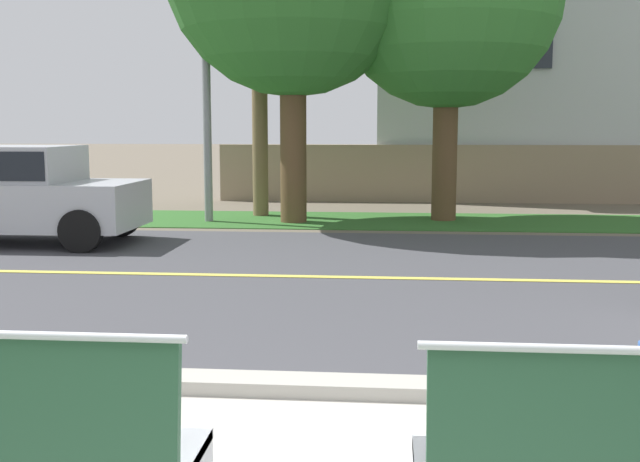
{
  "coord_description": "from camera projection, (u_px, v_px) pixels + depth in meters",
  "views": [
    {
      "loc": [
        0.34,
        -2.76,
        1.84
      ],
      "look_at": [
        -0.21,
        3.39,
        1.0
      ],
      "focal_mm": 43.27,
      "sensor_mm": 36.0,
      "label": 1
    }
  ],
  "objects": [
    {
      "name": "car_silver_near",
      "position": [
        3.0,
        189.0,
        12.18
      ],
      "size": [
        4.3,
        1.86,
        1.54
      ],
      "color": "#B2B5BC",
      "rests_on": "ground_plane"
    },
    {
      "name": "streetlamp",
      "position": [
        207.0,
        0.0,
        14.62
      ],
      "size": [
        0.24,
        2.1,
        7.43
      ],
      "color": "gray",
      "rests_on": "ground_plane"
    },
    {
      "name": "garden_wall",
      "position": [
        484.0,
        174.0,
        18.75
      ],
      "size": [
        13.0,
        0.36,
        1.4
      ],
      "primitive_type": "cube",
      "color": "gray",
      "rests_on": "ground_plane"
    },
    {
      "name": "house_across_street",
      "position": [
        617.0,
        53.0,
        21.14
      ],
      "size": [
        14.03,
        6.91,
        7.61
      ],
      "color": "#B7BCC1",
      "rests_on": "ground_plane"
    },
    {
      "name": "ground_plane",
      "position": [
        364.0,
        258.0,
        10.9
      ],
      "size": [
        140.0,
        140.0,
        0.0
      ],
      "primitive_type": "plane",
      "color": "#665B4C"
    },
    {
      "name": "far_verge_grass",
      "position": [
        371.0,
        221.0,
        15.11
      ],
      "size": [
        48.0,
        2.8,
        0.02
      ],
      "primitive_type": "cube",
      "color": "#2D6026",
      "rests_on": "ground_plane"
    },
    {
      "name": "curb_edge",
      "position": [
        337.0,
        387.0,
        5.32
      ],
      "size": [
        44.0,
        0.3,
        0.11
      ],
      "primitive_type": "cube",
      "color": "#ADA89E",
      "rests_on": "ground_plane"
    },
    {
      "name": "road_centre_line",
      "position": [
        360.0,
        277.0,
        9.42
      ],
      "size": [
        48.0,
        0.14,
        0.01
      ],
      "primitive_type": "cube",
      "color": "#E0CC4C",
      "rests_on": "ground_plane"
    },
    {
      "name": "street_asphalt",
      "position": [
        360.0,
        278.0,
        9.42
      ],
      "size": [
        52.0,
        8.0,
        0.01
      ],
      "primitive_type": "cube",
      "color": "#424247",
      "rests_on": "ground_plane"
    }
  ]
}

